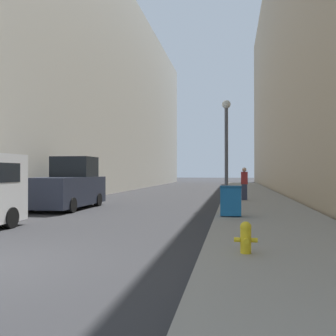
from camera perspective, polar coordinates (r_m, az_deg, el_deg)
name	(u,v)px	position (r m, az deg, el deg)	size (l,w,h in m)	color
sidewalk_right	(255,198)	(24.04, 13.06, -4.47)	(3.92, 60.00, 0.15)	gray
building_left_glass	(64,90)	(36.18, -15.62, 11.38)	(12.00, 60.00, 18.37)	beige
fire_hydrant	(246,237)	(7.48, 11.76, -10.21)	(0.45, 0.33, 0.61)	yellow
trash_bin	(231,201)	(13.43, 9.55, -4.91)	(0.74, 0.63, 1.07)	#19609E
lamppost	(226,145)	(18.10, 8.88, 3.49)	(0.41, 0.41, 4.99)	#4C4C51
pickup_truck	(68,187)	(18.10, -14.97, -2.79)	(2.11, 4.99, 2.44)	#232838
pedestrian_on_sidewalk	(244,184)	(21.21, 11.56, -2.35)	(0.36, 0.24, 1.80)	#2D3347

